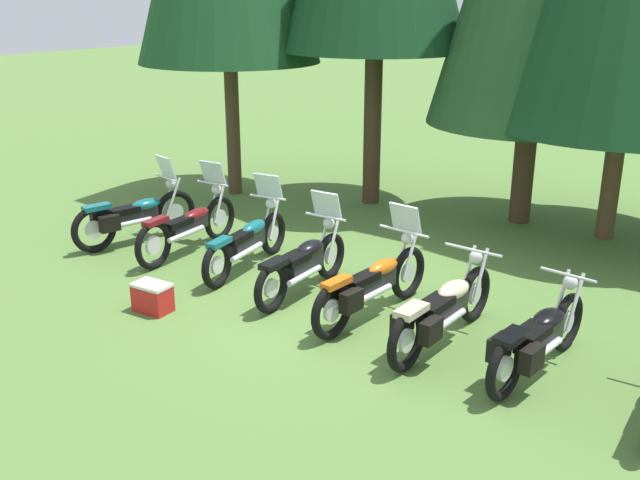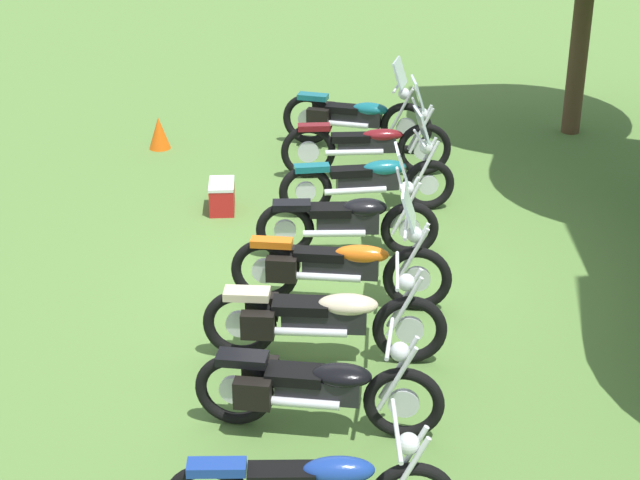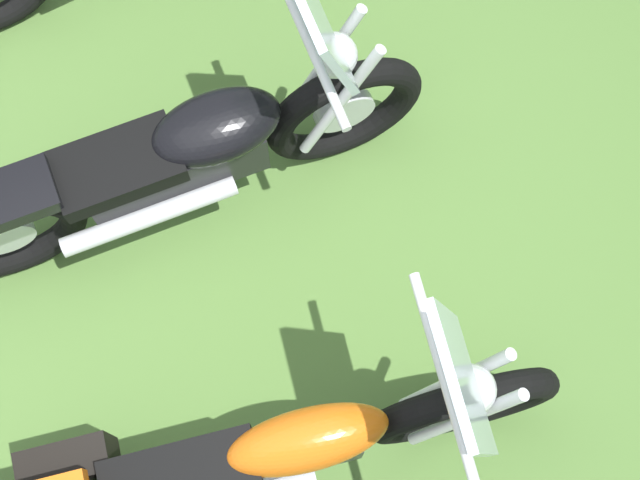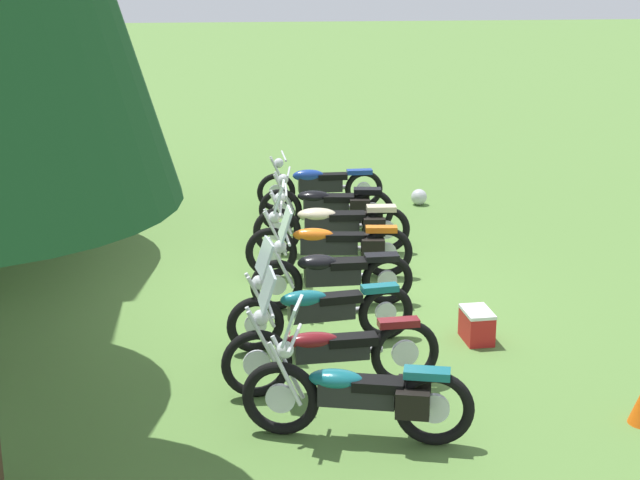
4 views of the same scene
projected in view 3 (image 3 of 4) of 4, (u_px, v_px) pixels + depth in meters
ground_plane at (223, 307)px, 4.08m from camera, size 80.00×80.00×0.00m
motorcycle_3 at (180, 159)px, 3.78m from camera, size 0.67×2.14×1.35m
motorcycle_4 at (240, 462)px, 3.43m from camera, size 0.77×2.36×1.38m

